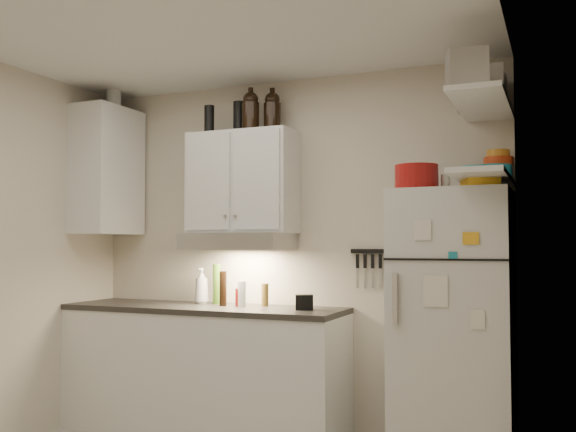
% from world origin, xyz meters
% --- Properties ---
extents(ceiling, '(3.20, 3.00, 0.02)m').
position_xyz_m(ceiling, '(0.00, 0.00, 2.61)').
color(ceiling, silver).
rests_on(ceiling, ground).
extents(back_wall, '(3.20, 0.02, 2.60)m').
position_xyz_m(back_wall, '(0.00, 1.51, 1.30)').
color(back_wall, beige).
rests_on(back_wall, ground).
extents(right_wall, '(0.02, 3.00, 2.60)m').
position_xyz_m(right_wall, '(1.61, 0.00, 1.30)').
color(right_wall, beige).
rests_on(right_wall, ground).
extents(base_cabinet, '(2.10, 0.60, 0.88)m').
position_xyz_m(base_cabinet, '(-0.55, 1.20, 0.44)').
color(base_cabinet, white).
rests_on(base_cabinet, floor).
extents(countertop, '(2.10, 0.62, 0.04)m').
position_xyz_m(countertop, '(-0.55, 1.20, 0.90)').
color(countertop, '#2C2A26').
rests_on(countertop, base_cabinet).
extents(upper_cabinet, '(0.80, 0.33, 0.75)m').
position_xyz_m(upper_cabinet, '(-0.30, 1.33, 1.83)').
color(upper_cabinet, white).
rests_on(upper_cabinet, back_wall).
extents(side_cabinet, '(0.33, 0.55, 1.00)m').
position_xyz_m(side_cabinet, '(-1.44, 1.20, 1.95)').
color(side_cabinet, white).
rests_on(side_cabinet, left_wall).
extents(range_hood, '(0.76, 0.46, 0.12)m').
position_xyz_m(range_hood, '(-0.30, 1.27, 1.39)').
color(range_hood, silver).
rests_on(range_hood, back_wall).
extents(fridge, '(0.70, 0.68, 1.70)m').
position_xyz_m(fridge, '(1.25, 1.16, 0.85)').
color(fridge, silver).
rests_on(fridge, floor).
extents(shelf_hi, '(0.30, 0.95, 0.03)m').
position_xyz_m(shelf_hi, '(1.45, 1.02, 2.20)').
color(shelf_hi, white).
rests_on(shelf_hi, right_wall).
extents(shelf_lo, '(0.30, 0.95, 0.03)m').
position_xyz_m(shelf_lo, '(1.45, 1.02, 1.76)').
color(shelf_lo, white).
rests_on(shelf_lo, right_wall).
extents(knife_strip, '(0.42, 0.02, 0.03)m').
position_xyz_m(knife_strip, '(0.70, 1.49, 1.32)').
color(knife_strip, black).
rests_on(knife_strip, back_wall).
extents(dutch_oven, '(0.30, 0.30, 0.15)m').
position_xyz_m(dutch_oven, '(1.05, 1.03, 1.78)').
color(dutch_oven, maroon).
rests_on(dutch_oven, fridge).
extents(book_stack, '(0.25, 0.27, 0.08)m').
position_xyz_m(book_stack, '(1.44, 0.95, 1.74)').
color(book_stack, gold).
rests_on(book_stack, fridge).
extents(spice_jar, '(0.07, 0.07, 0.09)m').
position_xyz_m(spice_jar, '(1.22, 1.08, 1.75)').
color(spice_jar, silver).
rests_on(spice_jar, fridge).
extents(stock_pot, '(0.38, 0.38, 0.22)m').
position_xyz_m(stock_pot, '(1.42, 1.31, 2.33)').
color(stock_pot, silver).
rests_on(stock_pot, shelf_hi).
extents(tin_a, '(0.20, 0.19, 0.19)m').
position_xyz_m(tin_a, '(1.48, 0.99, 2.31)').
color(tin_a, '#AAAAAD').
rests_on(tin_a, shelf_hi).
extents(tin_b, '(0.25, 0.25, 0.20)m').
position_xyz_m(tin_b, '(1.41, 0.67, 2.32)').
color(tin_b, '#AAAAAD').
rests_on(tin_b, shelf_hi).
extents(bowl_teal, '(0.23, 0.23, 0.09)m').
position_xyz_m(bowl_teal, '(1.48, 1.34, 1.82)').
color(bowl_teal, teal).
rests_on(bowl_teal, shelf_lo).
extents(bowl_orange, '(0.18, 0.18, 0.06)m').
position_xyz_m(bowl_orange, '(1.51, 1.38, 1.90)').
color(bowl_orange, red).
rests_on(bowl_orange, bowl_teal).
extents(bowl_yellow, '(0.14, 0.14, 0.05)m').
position_xyz_m(bowl_yellow, '(1.51, 1.38, 1.95)').
color(bowl_yellow, orange).
rests_on(bowl_yellow, bowl_orange).
extents(plates, '(0.22, 0.22, 0.05)m').
position_xyz_m(plates, '(1.41, 1.03, 1.80)').
color(plates, teal).
rests_on(plates, shelf_lo).
extents(growler_a, '(0.16, 0.16, 0.30)m').
position_xyz_m(growler_a, '(-0.22, 1.30, 2.35)').
color(growler_a, black).
rests_on(growler_a, upper_cabinet).
extents(growler_b, '(0.16, 0.16, 0.30)m').
position_xyz_m(growler_b, '(-0.08, 1.37, 2.35)').
color(growler_b, black).
rests_on(growler_b, upper_cabinet).
extents(thermos_a, '(0.10, 0.10, 0.25)m').
position_xyz_m(thermos_a, '(-0.37, 1.40, 2.33)').
color(thermos_a, black).
rests_on(thermos_a, upper_cabinet).
extents(thermos_b, '(0.08, 0.08, 0.22)m').
position_xyz_m(thermos_b, '(-0.57, 1.30, 2.31)').
color(thermos_b, black).
rests_on(thermos_b, upper_cabinet).
extents(side_jar, '(0.15, 0.15, 0.16)m').
position_xyz_m(side_jar, '(-1.41, 1.24, 2.53)').
color(side_jar, silver).
rests_on(side_jar, side_cabinet).
extents(soap_bottle, '(0.13, 0.13, 0.30)m').
position_xyz_m(soap_bottle, '(-0.64, 1.33, 1.07)').
color(soap_bottle, white).
rests_on(soap_bottle, countertop).
extents(pepper_mill, '(0.06, 0.06, 0.16)m').
position_xyz_m(pepper_mill, '(-0.12, 1.35, 1.00)').
color(pepper_mill, brown).
rests_on(pepper_mill, countertop).
extents(oil_bottle, '(0.07, 0.07, 0.30)m').
position_xyz_m(oil_bottle, '(-0.53, 1.36, 1.07)').
color(oil_bottle, '#3F6619').
rests_on(oil_bottle, countertop).
extents(vinegar_bottle, '(0.06, 0.06, 0.25)m').
position_xyz_m(vinegar_bottle, '(-0.41, 1.24, 1.05)').
color(vinegar_bottle, black).
rests_on(vinegar_bottle, countertop).
extents(clear_bottle, '(0.08, 0.08, 0.18)m').
position_xyz_m(clear_bottle, '(-0.26, 1.24, 1.01)').
color(clear_bottle, silver).
rests_on(clear_bottle, countertop).
extents(red_jar, '(0.07, 0.07, 0.13)m').
position_xyz_m(red_jar, '(-0.28, 1.25, 0.98)').
color(red_jar, maroon).
rests_on(red_jar, countertop).
extents(caddy, '(0.14, 0.13, 0.10)m').
position_xyz_m(caddy, '(0.24, 1.21, 0.97)').
color(caddy, black).
rests_on(caddy, countertop).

